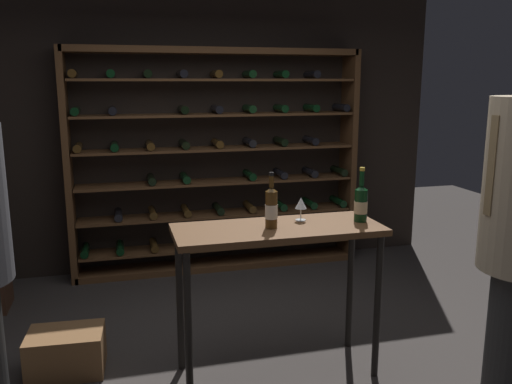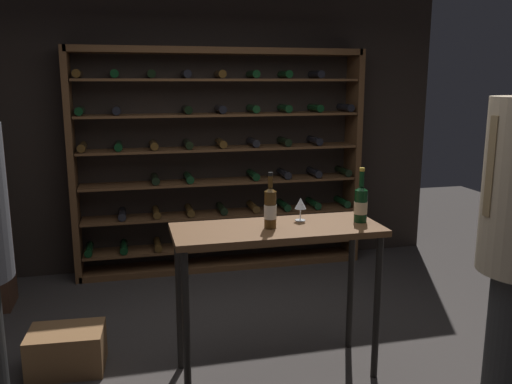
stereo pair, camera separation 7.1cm
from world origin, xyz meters
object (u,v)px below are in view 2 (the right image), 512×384
Objects in this scene: wine_bottle_red_label at (270,208)px; wine_glass_stemmed_right at (301,204)px; wine_rack at (222,162)px; tasting_table at (277,246)px; wine_crate at (67,350)px; wine_bottle_gold_foil at (361,203)px.

wine_bottle_red_label reaches higher than wine_glass_stemmed_right.
wine_rack is 2.00m from wine_glass_stemmed_right.
wine_bottle_red_label is (-0.05, -0.02, 0.26)m from tasting_table.
tasting_table reaches higher than wine_crate.
wine_rack is at bearing 94.59° from wine_glass_stemmed_right.
wine_crate is 2.16m from wine_bottle_gold_foil.
wine_bottle_gold_foil is (0.53, -2.11, 0.02)m from wine_rack.
wine_crate is at bearing 165.00° from tasting_table.
wine_rack is 2.12m from wine_bottle_red_label.
wine_rack reaches higher than tasting_table.
wine_bottle_red_label is at bearing -152.50° from wine_glass_stemmed_right.
wine_glass_stemmed_right is at bearing 162.04° from wine_bottle_gold_foil.
wine_crate is 1.66m from wine_bottle_red_label.
wine_crate is 3.16× the size of wine_glass_stemmed_right.
wine_rack is 6.00× the size of wine_crate.
wine_bottle_red_label reaches higher than wine_crate.
tasting_table is 0.61m from wine_bottle_gold_foil.
wine_bottle_gold_foil is at bearing -11.13° from wine_crate.
wine_crate is at bearing 170.57° from wine_glass_stemmed_right.
tasting_table is at bearing -15.00° from wine_crate.
tasting_table is 0.32m from wine_glass_stemmed_right.
wine_rack is at bearing 87.94° from wine_bottle_red_label.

